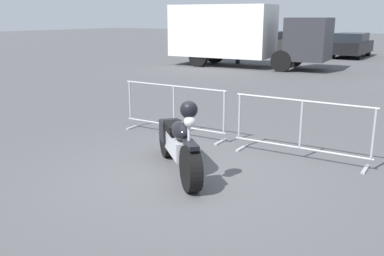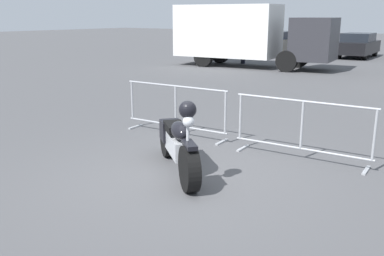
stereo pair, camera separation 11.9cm
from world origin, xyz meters
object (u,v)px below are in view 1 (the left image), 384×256
pedestrian (238,46)px  crowd_barrier_far (301,128)px  parked_car_tan (272,42)px  parked_car_blue (309,44)px  crowd_barrier_near (174,109)px  box_truck (239,33)px  parked_car_green (235,41)px  motorcycle (178,142)px  parked_car_black (352,45)px

pedestrian → crowd_barrier_far: bearing=-115.1°
parked_car_tan → parked_car_blue: 2.64m
crowd_barrier_near → parked_car_blue: parked_car_blue is taller
box_truck → parked_car_blue: (0.63, 8.14, -0.92)m
crowd_barrier_near → parked_car_blue: bearing=102.1°
box_truck → parked_car_tan: box_truck is taller
parked_car_green → parked_car_blue: (5.25, 0.15, -0.01)m
crowd_barrier_far → parked_car_blue: 21.24m
parked_car_green → parked_car_blue: size_ratio=1.01×
parked_car_green → parked_car_tan: (2.63, 0.42, 0.00)m
box_truck → parked_car_blue: box_truck is taller
crowd_barrier_near → pedestrian: 14.27m
box_truck → parked_car_blue: bearing=79.0°
crowd_barrier_near → parked_car_tan: size_ratio=0.58×
crowd_barrier_near → parked_car_green: size_ratio=0.58×
crowd_barrier_far → parked_car_blue: size_ratio=0.59×
crowd_barrier_far → crowd_barrier_near: bearing=180.0°
motorcycle → parked_car_blue: parked_car_blue is taller
crowd_barrier_near → parked_car_tan: bearing=108.9°
crowd_barrier_near → box_truck: bearing=112.6°
crowd_barrier_near → crowd_barrier_far: same height
box_truck → parked_car_blue: size_ratio=1.86×
crowd_barrier_far → parked_car_black: 20.63m
crowd_barrier_near → parked_car_black: (-1.68, 20.14, 0.18)m
motorcycle → crowd_barrier_near: motorcycle is taller
box_truck → parked_car_green: 9.27m
crowd_barrier_far → parked_car_tan: parked_car_tan is taller
box_truck → parked_car_green: size_ratio=1.84×
parked_car_green → crowd_barrier_far: bearing=-150.2°
crowd_barrier_near → parked_car_blue: 20.48m
parked_car_blue → parked_car_green: bearing=89.6°
crowd_barrier_near → pedestrian: size_ratio=1.47×
crowd_barrier_far → parked_car_green: 23.39m
crowd_barrier_near → crowd_barrier_far: bearing=0.0°
pedestrian → box_truck: bearing=-117.8°
parked_car_green → crowd_barrier_near: bearing=-156.4°
crowd_barrier_far → parked_car_tan: bearing=115.6°
parked_car_blue → parked_car_black: parked_car_black is taller
parked_car_blue → pedestrian: size_ratio=2.51×
box_truck → parked_car_black: (3.26, 8.26, -0.90)m
motorcycle → parked_car_blue: bearing=145.2°
motorcycle → crowd_barrier_near: bearing=169.1°
pedestrian → crowd_barrier_near: bearing=-124.6°
parked_car_tan → parked_car_black: parked_car_black is taller
motorcycle → parked_car_green: 24.23m
crowd_barrier_near → pedestrian: (-5.64, 13.10, 0.36)m
parked_car_green → parked_car_tan: parked_car_tan is taller
crowd_barrier_far → pedestrian: pedestrian is taller
crowd_barrier_near → parked_car_green: bearing=115.7°
motorcycle → crowd_barrier_far: 2.24m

